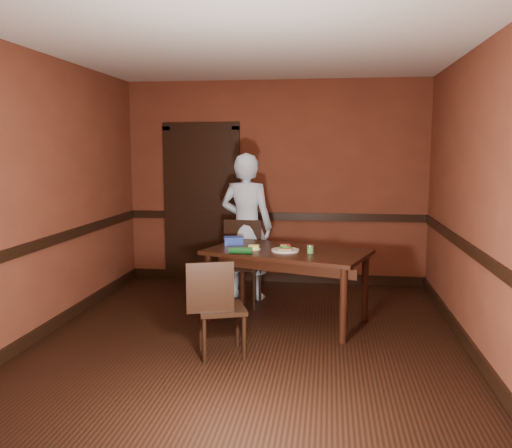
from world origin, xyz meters
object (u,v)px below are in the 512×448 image
(sauce_jar, at_px, (310,249))
(food_tub, at_px, (234,241))
(person, at_px, (246,226))
(dining_table, at_px, (287,286))
(chair_near, at_px, (221,307))
(sandwich_plate, at_px, (285,249))
(chair_far, at_px, (240,264))
(cheese_saucer, at_px, (254,248))

(sauce_jar, xyz_separation_m, food_tub, (-0.84, 0.36, 0.00))
(person, bearing_deg, dining_table, 134.46)
(chair_near, relative_size, sandwich_plate, 3.01)
(sauce_jar, bearing_deg, sandwich_plate, 164.02)
(chair_near, xyz_separation_m, person, (-0.07, 1.87, 0.45))
(chair_far, height_order, sandwich_plate, chair_far)
(chair_near, height_order, sauce_jar, chair_near)
(sandwich_plate, xyz_separation_m, sauce_jar, (0.26, -0.07, 0.02))
(person, bearing_deg, food_tub, 97.55)
(chair_near, distance_m, food_tub, 1.31)
(dining_table, distance_m, sauce_jar, 0.50)
(sauce_jar, bearing_deg, cheese_saucer, 167.54)
(sandwich_plate, height_order, sauce_jar, sauce_jar)
(food_tub, bearing_deg, cheese_saucer, -52.75)
(dining_table, xyz_separation_m, sauce_jar, (0.24, -0.13, 0.42))
(chair_far, distance_m, person, 0.50)
(sauce_jar, relative_size, cheese_saucer, 0.56)
(chair_far, relative_size, food_tub, 4.13)
(chair_far, distance_m, sauce_jar, 1.12)
(person, bearing_deg, sauce_jar, 140.44)
(chair_near, xyz_separation_m, sandwich_plate, (0.48, 0.96, 0.35))
(cheese_saucer, bearing_deg, sandwich_plate, -9.67)
(person, xyz_separation_m, sauce_jar, (0.80, -0.99, -0.08))
(dining_table, height_order, food_tub, food_tub)
(sauce_jar, bearing_deg, food_tub, 156.66)
(dining_table, height_order, chair_far, chair_far)
(person, distance_m, food_tub, 0.63)
(food_tub, bearing_deg, chair_far, 76.93)
(person, height_order, sandwich_plate, person)
(chair_near, xyz_separation_m, cheese_saucer, (0.14, 1.01, 0.35))
(dining_table, bearing_deg, chair_near, -97.34)
(person, relative_size, sauce_jar, 21.20)
(person, xyz_separation_m, sandwich_plate, (0.54, -0.91, -0.10))
(chair_far, relative_size, person, 0.55)
(chair_far, height_order, food_tub, chair_far)
(chair_near, bearing_deg, chair_far, -106.00)
(chair_near, height_order, cheese_saucer, chair_near)
(dining_table, xyz_separation_m, cheese_saucer, (-0.35, 0.00, 0.40))
(person, bearing_deg, sandwich_plate, 132.12)
(cheese_saucer, bearing_deg, chair_near, -98.07)
(person, bearing_deg, cheese_saucer, 115.11)
(chair_far, bearing_deg, food_tub, -90.73)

